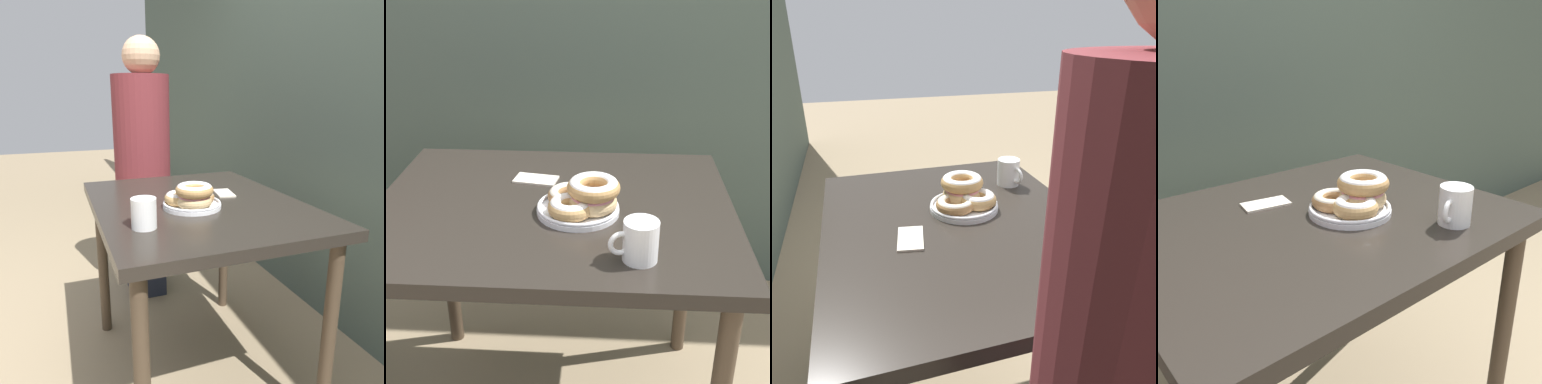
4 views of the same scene
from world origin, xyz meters
TOP-DOWN VIEW (x-y plane):
  - wall_back at (0.00, 1.12)m, footprint 8.00×0.05m
  - dining_table at (0.00, 0.30)m, footprint 0.98×0.78m
  - donut_plate at (0.08, 0.25)m, footprint 0.25×0.23m
  - coffee_mug at (0.22, 0.04)m, footprint 0.12×0.08m
  - napkin at (-0.07, 0.45)m, footprint 0.14×0.09m

SIDE VIEW (x-z plane):
  - dining_table at x=0.00m, z-range 0.29..1.07m
  - napkin at x=-0.07m, z-range 0.78..0.78m
  - donut_plate at x=0.08m, z-range 0.77..0.87m
  - coffee_mug at x=0.22m, z-range 0.78..0.87m
  - wall_back at x=0.00m, z-range 0.00..2.60m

